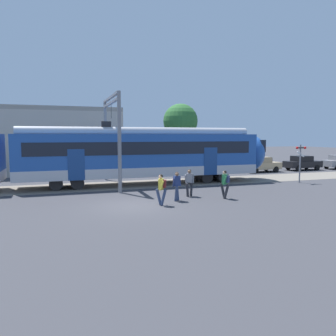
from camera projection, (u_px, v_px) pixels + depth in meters
The scene contains 12 objects.
ground_plane at pixel (133, 206), 17.26m from camera, with size 160.00×160.00×0.00m, color #38383D.
commuter_train at pixel (20, 157), 22.07m from camera, with size 38.05×3.07×4.73m.
pedestrian_yellow at pixel (161, 187), 17.28m from camera, with size 0.57×0.66×1.67m.
pedestrian_navy at pixel (177, 184), 18.49m from camera, with size 0.53×0.64×1.67m.
pedestrian_grey at pixel (190, 180), 19.86m from camera, with size 0.67×0.54×1.67m.
pedestrian_green at pixel (225, 182), 19.17m from camera, with size 0.50×0.69×1.67m.
parked_car_tan at pixel (261, 164), 33.47m from camera, with size 4.08×1.91×1.54m.
parked_car_black at pixel (302, 163), 35.29m from camera, with size 4.04×1.83×1.54m.
catenary_gantry at pixel (111, 127), 23.84m from camera, with size 0.24×6.64×6.53m.
crossing_signal at pixel (300, 157), 25.57m from camera, with size 0.96×0.21×3.00m.
background_building at pixel (16, 141), 30.93m from camera, with size 19.58×5.00×9.20m.
street_tree_right at pixel (180, 121), 35.38m from camera, with size 3.74×3.74×7.15m.
Camera 1 is at (-3.69, -16.68, 3.67)m, focal length 35.00 mm.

